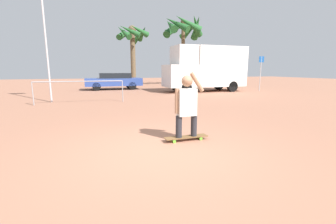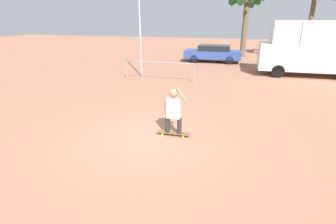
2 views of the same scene
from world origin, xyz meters
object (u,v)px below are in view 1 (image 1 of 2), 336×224
(parked_car_blue, at_px, (114,81))
(palm_tree_center_background, at_px, (132,37))
(palm_tree_near_van, at_px, (183,28))
(street_sign, at_px, (261,69))
(skateboard, at_px, (186,137))
(person_skateboarder, at_px, (187,103))
(flagpole, at_px, (45,19))
(camper_van, at_px, (206,68))

(parked_car_blue, xyz_separation_m, palm_tree_center_background, (2.28, 3.94, 3.99))
(palm_tree_near_van, height_order, street_sign, palm_tree_near_van)
(skateboard, distance_m, palm_tree_near_van, 19.99)
(skateboard, height_order, palm_tree_near_van, palm_tree_near_van)
(parked_car_blue, bearing_deg, person_skateboarder, -88.96)
(palm_tree_near_van, relative_size, palm_tree_center_background, 1.18)
(palm_tree_near_van, xyz_separation_m, flagpole, (-11.05, -9.95, -1.85))
(flagpole, relative_size, street_sign, 2.67)
(parked_car_blue, distance_m, flagpole, 8.13)
(camper_van, distance_m, palm_tree_center_background, 9.23)
(camper_van, distance_m, parked_car_blue, 7.46)
(camper_van, bearing_deg, person_skateboarder, -119.92)
(street_sign, bearing_deg, skateboard, -136.75)
(camper_van, bearing_deg, palm_tree_center_background, 117.65)
(palm_tree_near_van, xyz_separation_m, street_sign, (3.00, -8.18, -4.13))
(palm_tree_center_background, bearing_deg, person_skateboarder, -96.30)
(skateboard, relative_size, person_skateboarder, 0.69)
(person_skateboarder, height_order, street_sign, street_sign)
(person_skateboarder, bearing_deg, parked_car_blue, 91.04)
(person_skateboarder, height_order, palm_tree_near_van, palm_tree_near_van)
(person_skateboarder, xyz_separation_m, parked_car_blue, (-0.26, 14.36, -0.15))
(parked_car_blue, bearing_deg, flagpole, -118.85)
(palm_tree_center_background, bearing_deg, palm_tree_near_van, -5.95)
(parked_car_blue, relative_size, street_sign, 1.73)
(person_skateboarder, bearing_deg, palm_tree_near_van, 67.96)
(parked_car_blue, xyz_separation_m, palm_tree_near_van, (7.45, 3.40, 5.05))
(camper_van, bearing_deg, skateboard, -119.91)
(person_skateboarder, relative_size, palm_tree_near_van, 0.21)
(palm_tree_center_background, xyz_separation_m, flagpole, (-5.89, -10.48, -0.79))
(camper_van, bearing_deg, palm_tree_near_van, 81.21)
(palm_tree_near_van, bearing_deg, camper_van, -98.79)
(camper_van, bearing_deg, street_sign, -13.37)
(skateboard, distance_m, flagpole, 9.53)
(camper_van, height_order, flagpole, flagpole)
(street_sign, bearing_deg, camper_van, 166.63)
(person_skateboarder, distance_m, camper_van, 12.21)
(flagpole, bearing_deg, street_sign, 7.17)
(parked_car_blue, height_order, palm_tree_center_background, palm_tree_center_background)
(palm_tree_near_van, distance_m, flagpole, 14.98)
(palm_tree_near_van, xyz_separation_m, palm_tree_center_background, (-5.17, 0.54, -1.06))
(palm_tree_center_background, bearing_deg, skateboard, -96.30)
(skateboard, relative_size, street_sign, 0.39)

